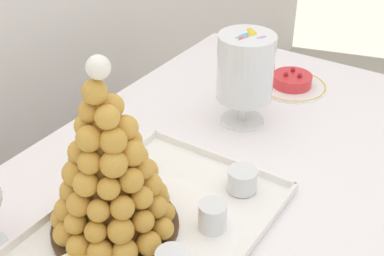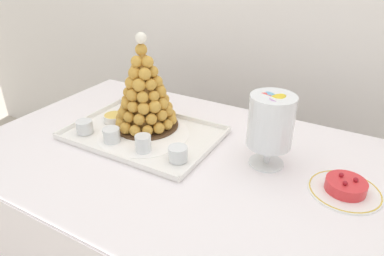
% 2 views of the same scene
% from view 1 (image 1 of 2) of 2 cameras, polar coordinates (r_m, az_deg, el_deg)
% --- Properties ---
extents(buffet_table, '(1.50, 0.93, 0.75)m').
position_cam_1_polar(buffet_table, '(1.20, 2.88, -10.52)').
color(buffet_table, brown).
rests_on(buffet_table, ground_plane).
extents(serving_tray, '(0.56, 0.38, 0.02)m').
position_cam_1_polar(serving_tray, '(1.01, -4.82, -11.44)').
color(serving_tray, white).
rests_on(serving_tray, buffet_table).
extents(croquembouche, '(0.25, 0.25, 0.37)m').
position_cam_1_polar(croquembouche, '(0.93, -9.27, -4.61)').
color(croquembouche, '#4C331E').
rests_on(croquembouche, serving_tray).
extents(dessert_cup_centre, '(0.06, 0.06, 0.06)m').
position_cam_1_polar(dessert_cup_centre, '(1.00, 2.32, -9.93)').
color(dessert_cup_centre, silver).
rests_on(dessert_cup_centre, serving_tray).
extents(dessert_cup_mid_right, '(0.06, 0.06, 0.05)m').
position_cam_1_polar(dessert_cup_mid_right, '(1.09, 5.62, -5.86)').
color(dessert_cup_mid_right, silver).
rests_on(dessert_cup_mid_right, serving_tray).
extents(macaron_goblet, '(0.14, 0.14, 0.26)m').
position_cam_1_polar(macaron_goblet, '(1.28, 6.03, 6.64)').
color(macaron_goblet, white).
rests_on(macaron_goblet, buffet_table).
extents(fruit_tart_plate, '(0.21, 0.21, 0.05)m').
position_cam_1_polar(fruit_tart_plate, '(1.53, 11.10, 5.00)').
color(fruit_tart_plate, white).
rests_on(fruit_tart_plate, buffet_table).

